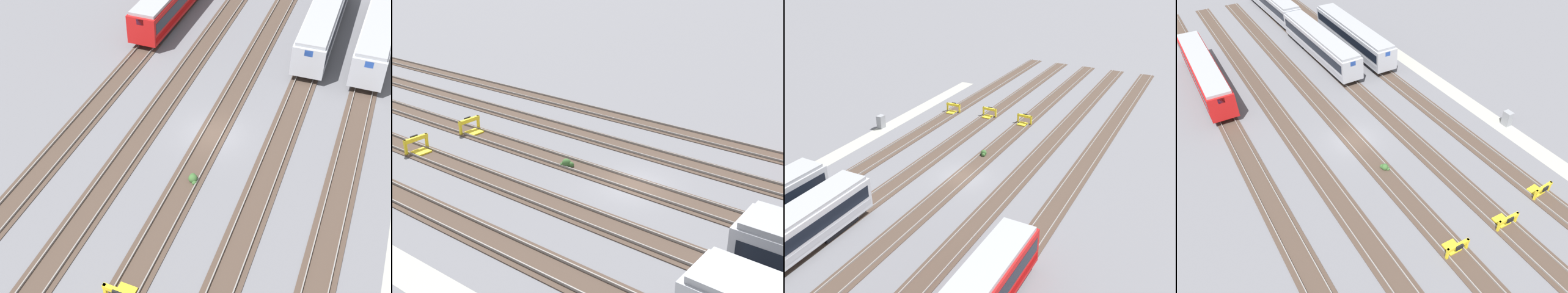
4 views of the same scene
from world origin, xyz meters
The scene contains 10 objects.
ground_plane centered at (0.00, 0.00, 0.00)m, with size 400.00×400.00×0.00m, color slate.
rail_track_nearest centered at (0.00, -10.05, 0.04)m, with size 90.00×2.23×0.21m.
rail_track_near_inner centered at (0.00, -5.03, 0.04)m, with size 90.00×2.24×0.21m.
rail_track_middle centered at (0.00, 0.00, 0.04)m, with size 90.00×2.24×0.21m.
rail_track_far_inner centered at (0.00, 5.03, 0.04)m, with size 90.00×2.23×0.21m.
rail_track_farthest centered at (0.00, 10.05, 0.04)m, with size 90.00×2.23×0.21m.
subway_car_front_row_centre centered at (18.08, -5.01, 2.04)m, with size 18.03×3.05×3.70m.
subway_car_front_row_right_inner centered at (18.08, -10.09, 2.04)m, with size 18.03×3.05×3.70m.
bumper_stop_middle_track centered at (-15.47, -0.01, 0.51)m, with size 1.37×2.01×1.22m.
weed_clump centered at (-5.26, -0.39, 0.24)m, with size 0.92×0.70×0.64m.
Camera 1 is at (-30.41, -9.99, 26.48)m, focal length 50.00 mm.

